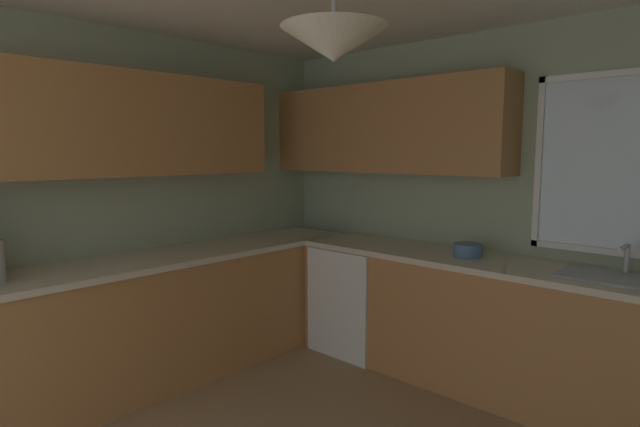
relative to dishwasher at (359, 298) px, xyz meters
The scene contains 6 objects.
room_shell 1.84m from the dishwasher, 56.53° to the right, with size 4.31×3.99×2.53m.
counter_run_left 1.73m from the dishwasher, 112.48° to the right, with size 0.65×3.60×0.90m.
counter_run_back 1.34m from the dishwasher, ahead, with size 3.40×0.65×0.90m.
dishwasher is the anchor object (origin of this frame).
sink_assembly 1.92m from the dishwasher, ahead, with size 0.62×0.40×0.19m.
bowl 1.06m from the dishwasher, ahead, with size 0.20×0.20×0.09m, color #4C7099.
Camera 1 is at (1.42, -1.60, 1.62)m, focal length 28.70 mm.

